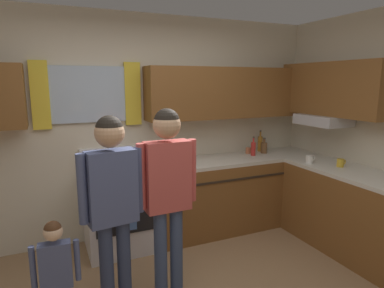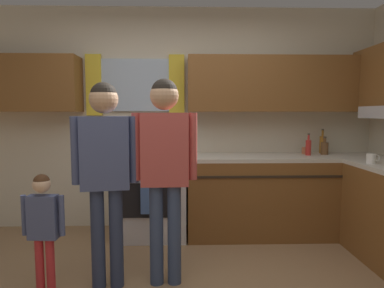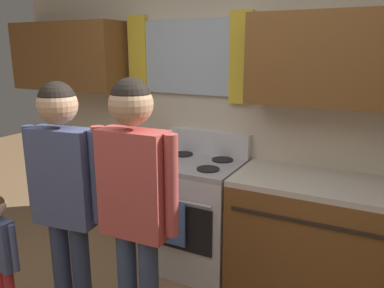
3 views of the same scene
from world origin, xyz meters
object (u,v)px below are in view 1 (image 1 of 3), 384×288
Objects in this scene: bottle_squat_brown at (264,147)px; adult_in_plaid at (168,183)px; bottle_sauce_red at (253,148)px; adult_holding_child at (112,195)px; mug_mustard_yellow at (341,163)px; bottle_oil_amber at (260,143)px; mug_ceramic_white at (310,159)px; cup_terracotta at (249,151)px; stove_oven at (119,208)px; small_child at (56,270)px.

bottle_squat_brown is 0.13× the size of adult_in_plaid.
bottle_sauce_red is 0.15× the size of adult_holding_child.
bottle_squat_brown is 1.01m from mug_mustard_yellow.
mug_ceramic_white is (0.12, -0.81, -0.06)m from bottle_oil_amber.
bottle_oil_amber is 2.19m from adult_in_plaid.
mug_ceramic_white is at bearing -65.22° from cup_terracotta.
bottle_squat_brown is at bearing 28.00° from adult_holding_child.
mug_ceramic_white is 1.96m from adult_in_plaid.
adult_in_plaid is (-1.56, -1.19, 0.09)m from cup_terracotta.
bottle_squat_brown is 0.72× the size of bottle_oil_amber.
adult_in_plaid reaches higher than stove_oven.
bottle_oil_amber is at bearing 28.58° from small_child.
small_child is (-2.43, -1.26, -0.41)m from bottle_sauce_red.
adult_in_plaid is at bearing 5.59° from adult_holding_child.
bottle_oil_amber is at bearing 5.74° from stove_oven.
bottle_oil_amber is at bearing 98.20° from mug_ceramic_white.
adult_in_plaid is (-1.76, -1.13, 0.05)m from bottle_squat_brown.
bottle_oil_amber is (0.03, 0.13, 0.03)m from bottle_squat_brown.
adult_holding_child is (-2.22, -1.18, 0.03)m from bottle_squat_brown.
adult_in_plaid is (-1.55, -1.07, 0.04)m from bottle_sauce_red.
stove_oven is 9.15× the size of mug_mustard_yellow.
small_child is (-0.69, -1.25, 0.12)m from stove_oven.
bottle_squat_brown reaches higher than stove_oven.
adult_in_plaid is at bearing 12.28° from small_child.
stove_oven is 2.51m from mug_mustard_yellow.
bottle_squat_brown is 2.10m from adult_in_plaid.
stove_oven is at bearing 100.07° from adult_in_plaid.
mug_ceramic_white is (2.10, -0.62, 0.48)m from stove_oven.
bottle_sauce_red is at bearing -141.12° from bottle_oil_amber.
stove_oven is 2.06m from bottle_oil_amber.
bottle_squat_brown is 2.98m from small_child.
cup_terracotta is at bearing -163.33° from bottle_oil_amber.
mug_ceramic_white is 1.04× the size of mug_mustard_yellow.
mug_mustard_yellow is 3.04m from small_child.
adult_holding_child reaches higher than bottle_squat_brown.
mug_mustard_yellow reaches higher than small_child.
adult_in_plaid is at bearing -174.92° from mug_mustard_yellow.
small_child is (-2.44, -1.39, -0.35)m from cup_terracotta.
bottle_oil_amber is 2.60m from adult_holding_child.
mug_ceramic_white is at bearing -59.85° from bottle_sauce_red.
mug_ceramic_white reaches higher than mug_mustard_yellow.
mug_ceramic_white is at bearing -16.36° from stove_oven.
bottle_sauce_red is at bearing -96.73° from cup_terracotta.
bottle_squat_brown reaches higher than small_child.
adult_holding_child is at bearing -149.77° from bottle_oil_amber.
stove_oven is 1.44m from small_child.
cup_terracotta is 2.37m from adult_holding_child.
adult_holding_child is (-2.57, -0.23, 0.06)m from mug_mustard_yellow.
adult_holding_child reaches higher than bottle_sauce_red.
cup_terracotta is at bearing 118.68° from mug_mustard_yellow.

